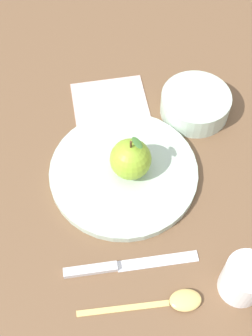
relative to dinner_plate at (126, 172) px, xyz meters
The scene contains 8 objects.
ground_plane 0.03m from the dinner_plate, 97.71° to the right, with size 2.40×2.40×0.00m, color brown.
dinner_plate is the anchor object (origin of this frame).
apple 0.04m from the dinner_plate, 15.18° to the right, with size 0.07×0.07×0.08m.
side_bowl 0.19m from the dinner_plate, 43.83° to the left, with size 0.13×0.13×0.04m.
cup 0.27m from the dinner_plate, 53.29° to the right, with size 0.06×0.06×0.07m.
knife 0.17m from the dinner_plate, 97.39° to the right, with size 0.21×0.03×0.01m.
spoon 0.24m from the dinner_plate, 77.36° to the right, with size 0.19×0.04×0.01m.
linen_napkin 0.17m from the dinner_plate, 97.17° to the left, with size 0.12×0.14×0.00m, color beige.
Camera 1 is at (-0.02, -0.39, 0.67)m, focal length 48.24 mm.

